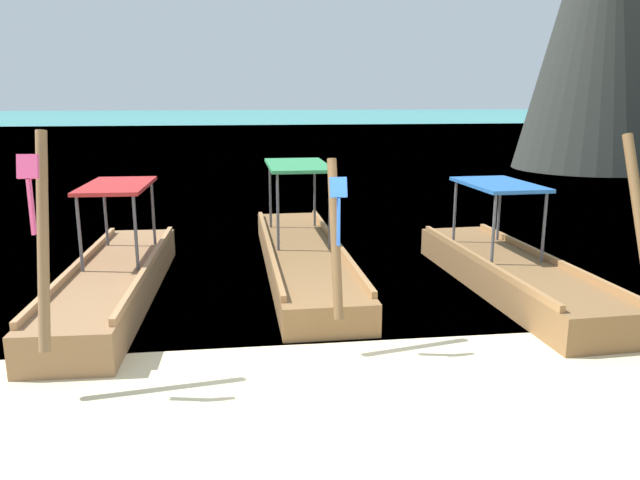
{
  "coord_description": "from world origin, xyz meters",
  "views": [
    {
      "loc": [
        -1.26,
        -6.31,
        3.17
      ],
      "look_at": [
        0.0,
        3.21,
        0.91
      ],
      "focal_mm": 34.95,
      "sensor_mm": 36.0,
      "label": 1
    }
  ],
  "objects_px": {
    "longtail_boat_green_ribbon": "(512,272)",
    "karst_rock": "(604,8)",
    "longtail_boat_pink_ribbon": "(114,280)",
    "longtail_boat_blue_ribbon": "(303,256)"
  },
  "relations": [
    {
      "from": "longtail_boat_pink_ribbon",
      "to": "longtail_boat_blue_ribbon",
      "type": "height_order",
      "value": "longtail_boat_pink_ribbon"
    },
    {
      "from": "longtail_boat_pink_ribbon",
      "to": "karst_rock",
      "type": "relative_size",
      "value": 0.45
    },
    {
      "from": "longtail_boat_blue_ribbon",
      "to": "karst_rock",
      "type": "relative_size",
      "value": 0.52
    },
    {
      "from": "longtail_boat_blue_ribbon",
      "to": "karst_rock",
      "type": "distance_m",
      "value": 21.15
    },
    {
      "from": "longtail_boat_green_ribbon",
      "to": "longtail_boat_blue_ribbon",
      "type": "bearing_deg",
      "value": 154.31
    },
    {
      "from": "longtail_boat_blue_ribbon",
      "to": "karst_rock",
      "type": "height_order",
      "value": "karst_rock"
    },
    {
      "from": "longtail_boat_pink_ribbon",
      "to": "longtail_boat_green_ribbon",
      "type": "height_order",
      "value": "longtail_boat_pink_ribbon"
    },
    {
      "from": "longtail_boat_pink_ribbon",
      "to": "longtail_boat_green_ribbon",
      "type": "bearing_deg",
      "value": -3.1
    },
    {
      "from": "longtail_boat_green_ribbon",
      "to": "karst_rock",
      "type": "height_order",
      "value": "karst_rock"
    },
    {
      "from": "longtail_boat_blue_ribbon",
      "to": "longtail_boat_pink_ribbon",
      "type": "bearing_deg",
      "value": -158.36
    }
  ]
}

